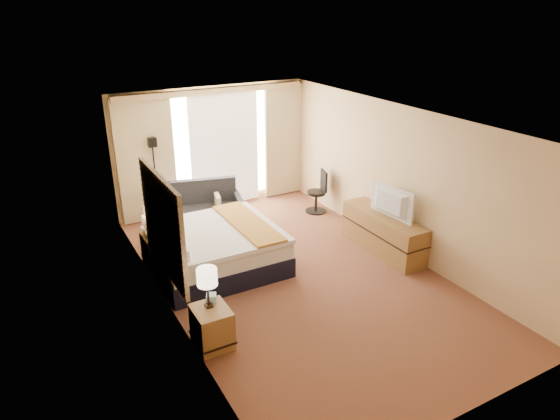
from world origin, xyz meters
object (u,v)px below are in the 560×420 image
bed (215,249)px  nightstand_right (158,250)px  desk_chair (318,194)px  media_dresser (383,233)px  loveseat (205,213)px  lamp_left (207,278)px  floor_lamp (154,163)px  television (388,203)px  lamp_right (152,212)px  nightstand_left (212,327)px

bed → nightstand_right: bearing=143.4°
desk_chair → media_dresser: bearing=-73.6°
loveseat → lamp_left: bearing=-95.8°
floor_lamp → television: floor_lamp is taller
floor_lamp → lamp_right: 1.94m
nightstand_left → bed: size_ratio=0.27×
nightstand_right → desk_chair: desk_chair is taller
media_dresser → television: size_ratio=1.86×
loveseat → lamp_right: bearing=-126.8°
floor_lamp → television: size_ratio=1.80×
lamp_left → nightstand_right: bearing=90.0°
television → media_dresser: bearing=-28.9°
nightstand_right → bed: bed is taller
media_dresser → bed: bearing=163.6°
floor_lamp → loveseat: bearing=-49.1°
television → nightstand_right: bearing=62.0°
bed → desk_chair: bearing=23.4°
nightstand_left → loveseat: bearing=70.6°
lamp_right → nightstand_right: bearing=-35.9°
floor_lamp → lamp_right: floor_lamp is taller
nightstand_right → floor_lamp: 2.15m
desk_chair → television: television is taller
nightstand_right → loveseat: 1.63m
lamp_left → lamp_right: bearing=90.4°
media_dresser → bed: bed is taller
floor_lamp → television: bearing=-47.8°
lamp_right → television: 3.99m
nightstand_right → bed: bearing=-36.6°
media_dresser → loveseat: bearing=134.5°
bed → lamp_left: (-0.81, -1.83, 0.62)m
lamp_left → television: size_ratio=0.57×
nightstand_left → loveseat: 3.76m
lamp_left → nightstand_left: bearing=-89.3°
nightstand_left → floor_lamp: bearing=82.8°
loveseat → lamp_right: lamp_right is taller
loveseat → lamp_right: 1.77m
desk_chair → television: size_ratio=0.94×
lamp_right → media_dresser: bearing=-21.5°
nightstand_left → nightstand_right: bearing=90.0°
loveseat → television: size_ratio=1.68×
lamp_right → lamp_left: bearing=-89.6°
nightstand_left → desk_chair: 4.83m
bed → television: (2.84, -0.96, 0.62)m
desk_chair → loveseat: bearing=-174.0°
nightstand_left → media_dresser: 3.85m
lamp_right → nightstand_left: bearing=-89.6°
lamp_right → loveseat: bearing=39.2°
nightstand_left → desk_chair: bearing=40.5°
media_dresser → floor_lamp: size_ratio=1.03×
media_dresser → loveseat: 3.50m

